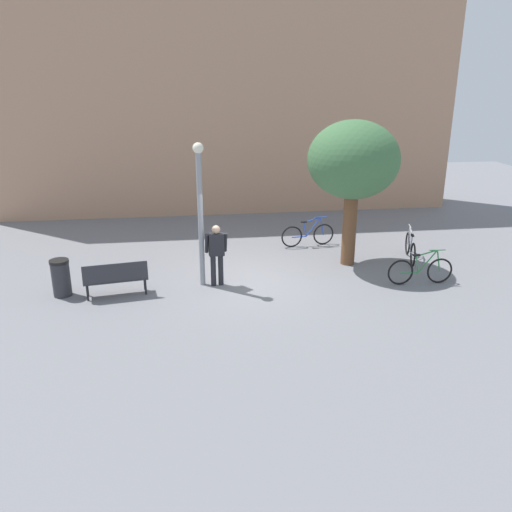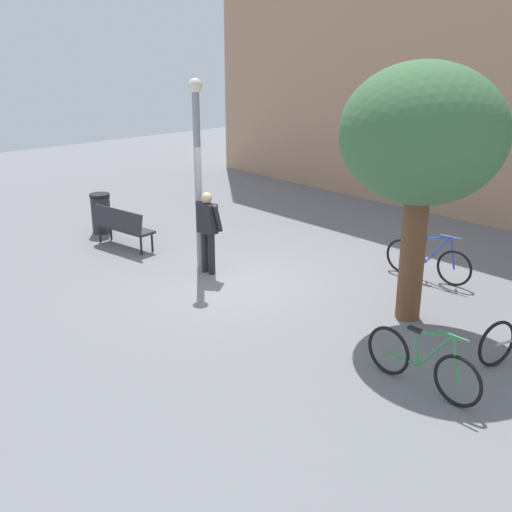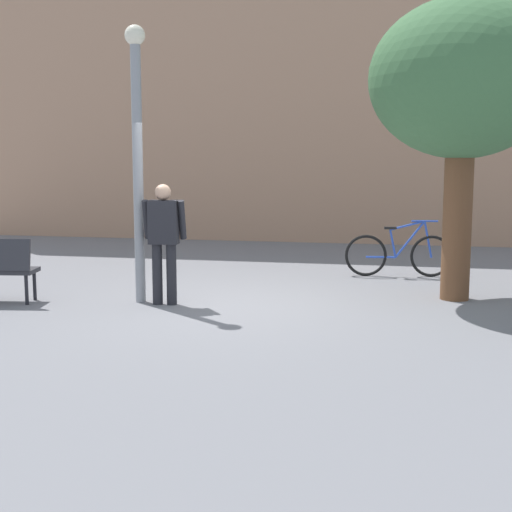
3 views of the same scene
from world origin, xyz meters
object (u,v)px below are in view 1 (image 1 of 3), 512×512
object	(u,v)px
park_bench	(116,277)
bicycle_green	(421,271)
person_by_lamppost	(217,251)
bicycle_blue	(308,235)
plaza_tree	(353,161)
trash_bin	(61,278)
lamppost	(200,205)
bicycle_silver	(410,248)

from	to	relation	value
park_bench	bicycle_green	size ratio (longest dim) A/B	0.91
person_by_lamppost	park_bench	size ratio (longest dim) A/B	1.01
bicycle_blue	plaza_tree	bearing A→B (deg)	-66.12
trash_bin	lamppost	bearing A→B (deg)	4.28
bicycle_blue	trash_bin	size ratio (longest dim) A/B	1.86
bicycle_silver	bicycle_blue	xyz separation A→B (m)	(-2.78, 1.75, 0.00)
bicycle_blue	trash_bin	distance (m)	7.83
lamppost	park_bench	world-z (taller)	lamppost
plaza_tree	bicycle_green	size ratio (longest dim) A/B	2.33
bicycle_silver	person_by_lamppost	bearing A→B (deg)	-168.40
lamppost	bicycle_blue	world-z (taller)	lamppost
plaza_tree	bicycle_green	bearing A→B (deg)	-51.02
person_by_lamppost	bicycle_silver	size ratio (longest dim) A/B	0.95
lamppost	trash_bin	bearing A→B (deg)	-175.72
person_by_lamppost	trash_bin	distance (m)	4.02
trash_bin	bicycle_blue	bearing A→B (deg)	23.72
lamppost	bicycle_green	size ratio (longest dim) A/B	2.10
lamppost	bicycle_silver	bearing A→B (deg)	10.10
bicycle_silver	bicycle_green	xyz separation A→B (m)	(-0.51, -1.87, 0.00)
person_by_lamppost	bicycle_green	bearing A→B (deg)	-6.83
plaza_tree	bicycle_silver	size ratio (longest dim) A/B	2.39
bicycle_blue	park_bench	bearing A→B (deg)	-149.46
park_bench	plaza_tree	bearing A→B (deg)	13.64
lamppost	bicycle_blue	distance (m)	4.94
bicycle_blue	bicycle_green	xyz separation A→B (m)	(2.27, -3.63, 0.00)
bicycle_silver	trash_bin	world-z (taller)	same
person_by_lamppost	plaza_tree	xyz separation A→B (m)	(3.98, 1.16, 2.10)
park_bench	trash_bin	xyz separation A→B (m)	(-1.40, 0.26, -0.06)
bicycle_blue	bicycle_green	size ratio (longest dim) A/B	1.00
park_bench	bicycle_silver	distance (m)	8.71
lamppost	bicycle_silver	size ratio (longest dim) A/B	2.16
bicycle_blue	bicycle_silver	bearing A→B (deg)	-32.22
park_bench	plaza_tree	size ratio (longest dim) A/B	0.39
bicycle_green	plaza_tree	bearing A→B (deg)	128.98
park_bench	trash_bin	world-z (taller)	trash_bin
plaza_tree	bicycle_green	distance (m)	3.55
park_bench	bicycle_blue	bearing A→B (deg)	30.54
person_by_lamppost	plaza_tree	bearing A→B (deg)	16.30
person_by_lamppost	trash_bin	world-z (taller)	person_by_lamppost
plaza_tree	bicycle_blue	distance (m)	3.33
plaza_tree	trash_bin	size ratio (longest dim) A/B	4.36
person_by_lamppost	park_bench	xyz separation A→B (m)	(-2.60, -0.43, -0.42)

